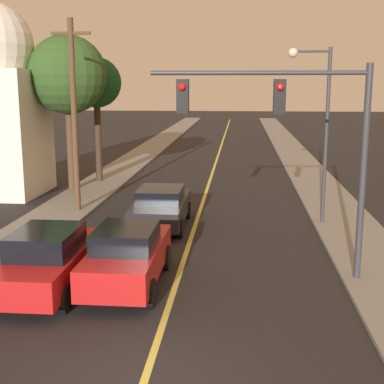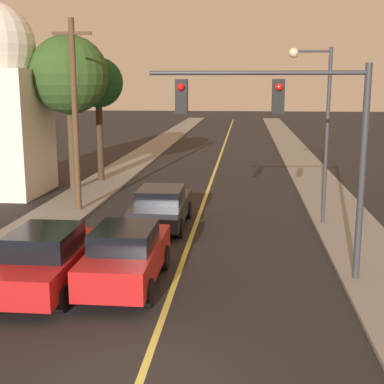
{
  "view_description": "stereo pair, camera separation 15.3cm",
  "coord_description": "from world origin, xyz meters",
  "views": [
    {
      "loc": [
        1.68,
        -8.56,
        5.37
      ],
      "look_at": [
        0.0,
        9.96,
        1.6
      ],
      "focal_mm": 50.0,
      "sensor_mm": 36.0,
      "label": 1
    },
    {
      "loc": [
        1.84,
        -8.55,
        5.37
      ],
      "look_at": [
        0.0,
        9.96,
        1.6
      ],
      "focal_mm": 50.0,
      "sensor_mm": 36.0,
      "label": 2
    }
  ],
  "objects": [
    {
      "name": "tree_left_far",
      "position": [
        -6.77,
        17.37,
        5.78
      ],
      "size": [
        3.83,
        3.83,
        7.61
      ],
      "color": "#4C3823",
      "rests_on": "ground"
    },
    {
      "name": "streetlamp_right",
      "position": [
        4.53,
        11.95,
        4.36
      ],
      "size": [
        1.6,
        0.36,
        6.57
      ],
      "color": "#333338",
      "rests_on": "ground"
    },
    {
      "name": "tree_left_near",
      "position": [
        -6.08,
        20.07,
        5.36
      ],
      "size": [
        2.68,
        2.68,
        6.67
      ],
      "color": "#3D2B1C",
      "rests_on": "ground"
    },
    {
      "name": "car_near_lane_second",
      "position": [
        -1.28,
        11.02,
        0.8
      ],
      "size": [
        1.96,
        4.54,
        1.54
      ],
      "color": "black",
      "rests_on": "ground"
    },
    {
      "name": "utility_pole_left",
      "position": [
        -5.15,
        13.06,
        4.2
      ],
      "size": [
        1.6,
        0.24,
        7.84
      ],
      "color": "#513823",
      "rests_on": "ground"
    },
    {
      "name": "sidewalk_left",
      "position": [
        -5.8,
        36.0,
        0.06
      ],
      "size": [
        2.5,
        80.0,
        0.12
      ],
      "color": "gray",
      "rests_on": "ground"
    },
    {
      "name": "car_near_lane_front",
      "position": [
        -1.28,
        4.91,
        0.86
      ],
      "size": [
        1.88,
        4.43,
        1.68
      ],
      "color": "red",
      "rests_on": "ground"
    },
    {
      "name": "road_surface",
      "position": [
        0.0,
        36.0,
        0.01
      ],
      "size": [
        9.11,
        80.0,
        0.01
      ],
      "color": "black",
      "rests_on": "ground"
    },
    {
      "name": "car_outer_lane_front",
      "position": [
        -3.28,
        4.46,
        0.85
      ],
      "size": [
        1.9,
        4.59,
        1.68
      ],
      "color": "red",
      "rests_on": "ground"
    },
    {
      "name": "sidewalk_right",
      "position": [
        5.8,
        36.0,
        0.06
      ],
      "size": [
        2.5,
        80.0,
        0.12
      ],
      "color": "gray",
      "rests_on": "ground"
    },
    {
      "name": "traffic_signal_mast",
      "position": [
        3.03,
        5.81,
        4.31
      ],
      "size": [
        5.77,
        0.42,
        5.78
      ],
      "color": "#333338",
      "rests_on": "ground"
    }
  ]
}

